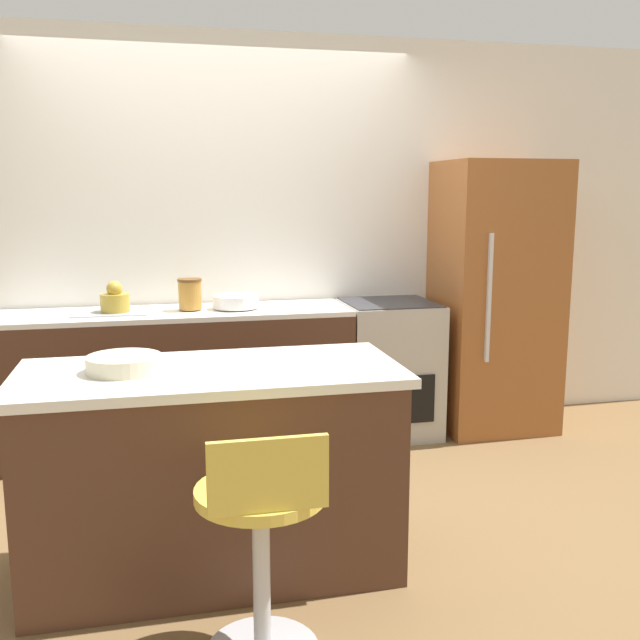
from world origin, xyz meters
The scene contains 11 objects.
ground_plane centered at (0.00, 0.00, 0.00)m, with size 14.00×14.00×0.00m, color brown.
wall_back centered at (0.00, 0.63, 1.30)m, with size 8.00×0.06×2.60m.
back_counter centered at (-0.32, 0.31, 0.44)m, with size 2.15×0.58×0.89m.
kitchen_island centered at (-0.21, -1.22, 0.44)m, with size 1.56×0.71×0.88m.
oven_range centered at (1.06, 0.31, 0.44)m, with size 0.60×0.59×0.89m.
refrigerator centered at (1.80, 0.29, 0.90)m, with size 0.74×0.65×1.80m.
stool_chair centered at (-0.10, -1.87, 0.44)m, with size 0.44×0.44×0.86m.
kettle centered at (-0.66, 0.30, 0.96)m, with size 0.17×0.17×0.19m.
mixing_bowl centered at (0.06, 0.30, 0.93)m, with size 0.28×0.28×0.08m.
canister_jar centered at (-0.22, 0.30, 0.99)m, with size 0.15×0.15×0.19m.
fruit_bowl centered at (-0.56, -1.19, 0.92)m, with size 0.30×0.30×0.07m.
Camera 1 is at (-0.41, -4.08, 1.59)m, focal length 40.00 mm.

